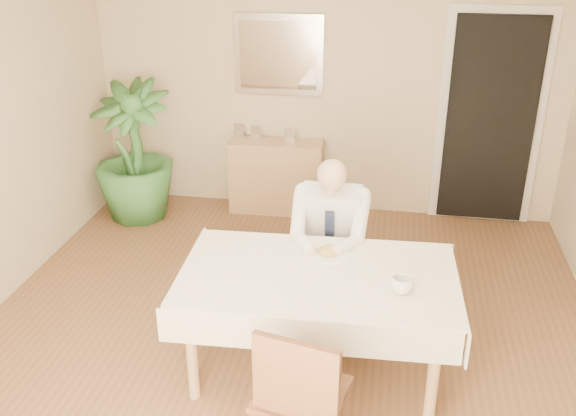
% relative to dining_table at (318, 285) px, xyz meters
% --- Properties ---
extents(room, '(5.00, 5.02, 2.60)m').
position_rel_dining_table_xyz_m(room, '(-0.27, 0.15, 0.63)').
color(room, brown).
rests_on(room, ground).
extents(doorway, '(0.96, 0.07, 2.10)m').
position_rel_dining_table_xyz_m(doorway, '(1.28, 2.61, 0.33)').
color(doorway, beige).
rests_on(doorway, ground).
extents(mirror, '(0.86, 0.04, 0.76)m').
position_rel_dining_table_xyz_m(mirror, '(-0.73, 2.62, 0.88)').
color(mirror, silver).
rests_on(mirror, room).
extents(dining_table, '(1.76, 1.09, 0.75)m').
position_rel_dining_table_xyz_m(dining_table, '(0.00, 0.00, 0.00)').
color(dining_table, tan).
rests_on(dining_table, ground).
extents(chair_far, '(0.41, 0.41, 0.86)m').
position_rel_dining_table_xyz_m(chair_far, '(0.00, 0.88, -0.19)').
color(chair_far, '#3F2615').
rests_on(chair_far, ground).
extents(chair_near, '(0.53, 0.53, 0.94)m').
position_rel_dining_table_xyz_m(chair_near, '(0.01, -0.85, -0.14)').
color(chair_near, '#3F2615').
rests_on(chair_near, ground).
extents(seated_man, '(0.48, 0.72, 1.24)m').
position_rel_dining_table_xyz_m(seated_man, '(-0.00, 0.59, 0.02)').
color(seated_man, white).
rests_on(seated_man, ground).
extents(plate, '(0.26, 0.26, 0.02)m').
position_rel_dining_table_xyz_m(plate, '(0.04, 0.25, 0.09)').
color(plate, white).
rests_on(plate, dining_table).
extents(food, '(0.14, 0.14, 0.06)m').
position_rel_dining_table_xyz_m(food, '(0.04, 0.25, 0.11)').
color(food, olive).
rests_on(food, dining_table).
extents(knife, '(0.01, 0.13, 0.01)m').
position_rel_dining_table_xyz_m(knife, '(0.08, 0.19, 0.11)').
color(knife, silver).
rests_on(knife, dining_table).
extents(fork, '(0.01, 0.13, 0.01)m').
position_rel_dining_table_xyz_m(fork, '(-0.00, 0.19, 0.11)').
color(fork, silver).
rests_on(fork, dining_table).
extents(coffee_mug, '(0.14, 0.14, 0.10)m').
position_rel_dining_table_xyz_m(coffee_mug, '(0.51, -0.13, 0.13)').
color(coffee_mug, white).
rests_on(coffee_mug, dining_table).
extents(sideboard, '(0.93, 0.34, 0.74)m').
position_rel_dining_table_xyz_m(sideboard, '(-0.73, 2.47, -0.30)').
color(sideboard, tan).
rests_on(sideboard, ground).
extents(photo_frame_left, '(0.10, 0.02, 0.14)m').
position_rel_dining_table_xyz_m(photo_frame_left, '(-1.12, 2.54, 0.14)').
color(photo_frame_left, silver).
rests_on(photo_frame_left, sideboard).
extents(photo_frame_center, '(0.10, 0.02, 0.14)m').
position_rel_dining_table_xyz_m(photo_frame_center, '(-0.95, 2.51, 0.14)').
color(photo_frame_center, silver).
rests_on(photo_frame_center, sideboard).
extents(photo_frame_right, '(0.10, 0.02, 0.14)m').
position_rel_dining_table_xyz_m(photo_frame_right, '(-0.60, 2.47, 0.14)').
color(photo_frame_right, silver).
rests_on(photo_frame_right, sideboard).
extents(potted_palm, '(0.80, 0.80, 1.36)m').
position_rel_dining_table_xyz_m(potted_palm, '(-2.06, 2.10, 0.01)').
color(potted_palm, '#295925').
rests_on(potted_palm, ground).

